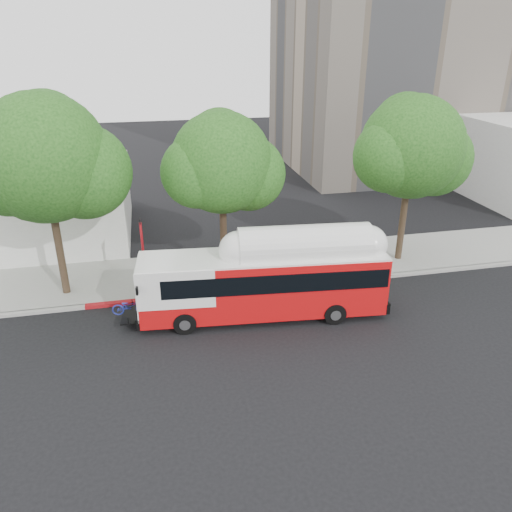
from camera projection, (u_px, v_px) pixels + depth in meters
The scene contains 9 objects.
ground at pixel (269, 332), 21.65m from camera, with size 120.00×120.00×0.00m, color black.
sidewalk at pixel (241, 268), 27.42m from camera, with size 60.00×5.00×0.15m, color gray.
curb_strip at pixel (251, 290), 25.10m from camera, with size 60.00×0.30×0.15m, color gray.
red_curb_segment at pixel (191, 296), 24.51m from camera, with size 10.00×0.32×0.16m, color maroon.
street_tree_left at pixel (56, 163), 22.26m from camera, with size 6.67×5.80×9.74m.
street_tree_mid at pixel (230, 166), 24.54m from camera, with size 5.75×5.00×8.62m.
street_tree_right at pixel (418, 151), 26.17m from camera, with size 6.21×5.40×9.18m.
transit_bus at pixel (265, 284), 22.32m from camera, with size 11.86×3.37×3.46m.
signal_pole at pixel (144, 259), 23.52m from camera, with size 0.12×0.40×4.19m.
Camera 1 is at (-4.49, -17.88, 11.84)m, focal length 35.00 mm.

